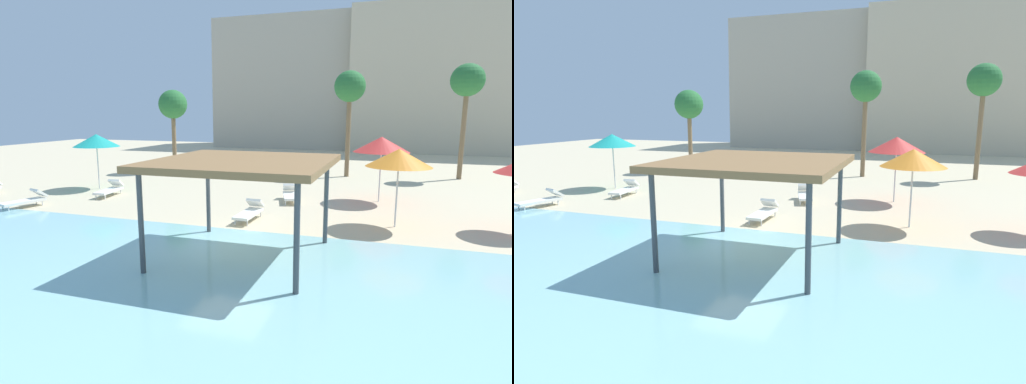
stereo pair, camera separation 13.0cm
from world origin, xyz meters
TOP-DOWN VIEW (x-y plane):
  - ground_plane at (0.00, 0.00)m, footprint 80.00×80.00m
  - lagoon_water at (0.00, -5.25)m, footprint 44.00×13.50m
  - shade_pavilion at (0.90, -1.01)m, footprint 4.65×4.65m
  - beach_umbrella_orange_0 at (4.92, 3.74)m, footprint 2.26×2.26m
  - beach_umbrella_teal_3 at (-10.11, 6.73)m, footprint 2.36×2.36m
  - beach_umbrella_red_4 at (4.16, 8.04)m, footprint 2.49×2.49m
  - lounge_chair_0 at (-10.14, 2.04)m, footprint 1.07×1.99m
  - lounge_chair_3 at (-0.32, 3.05)m, footprint 0.66×1.91m
  - lounge_chair_5 at (0.29, 6.87)m, footprint 1.12×1.99m
  - lounge_chair_6 at (-8.35, 5.32)m, footprint 0.83×1.96m
  - palm_tree_0 at (1.87, 15.26)m, footprint 1.90×1.90m
  - palm_tree_1 at (-9.51, 13.81)m, footprint 1.90×1.90m
  - palm_tree_2 at (8.49, 16.34)m, footprint 1.90×1.90m
  - hotel_block_0 at (-6.47, 37.79)m, footprint 17.57×9.51m
  - hotel_block_1 at (10.78, 37.35)m, footprint 21.66×11.70m

SIDE VIEW (x-z plane):
  - ground_plane at x=0.00m, z-range 0.00..0.00m
  - lagoon_water at x=0.00m, z-range 0.00..0.04m
  - lounge_chair_0 at x=-10.14m, z-range -0.04..0.70m
  - lounge_chair_3 at x=-0.32m, z-range -0.04..0.70m
  - lounge_chair_5 at x=0.29m, z-range -0.04..0.70m
  - lounge_chair_6 at x=-8.35m, z-range -0.04..0.70m
  - beach_umbrella_orange_0 at x=4.92m, z-range 1.08..3.86m
  - beach_umbrella_teal_3 at x=-10.11m, z-range 1.12..4.00m
  - beach_umbrella_red_4 at x=4.16m, z-range 1.13..4.07m
  - shade_pavilion at x=0.90m, z-range 1.23..4.02m
  - palm_tree_1 at x=-9.51m, z-range 1.67..7.13m
  - palm_tree_0 at x=1.87m, z-range 2.13..8.64m
  - palm_tree_2 at x=8.49m, z-range 2.27..9.07m
  - hotel_block_0 at x=-6.47m, z-range 0.00..14.03m
  - hotel_block_1 at x=10.78m, z-range 0.00..14.12m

